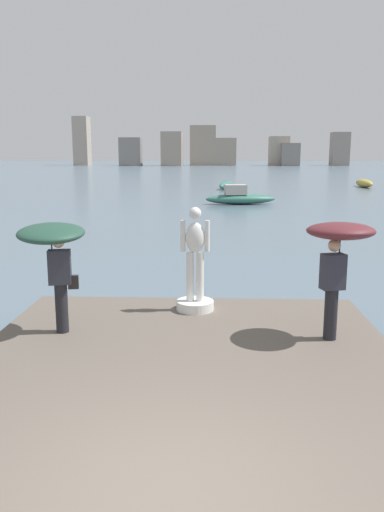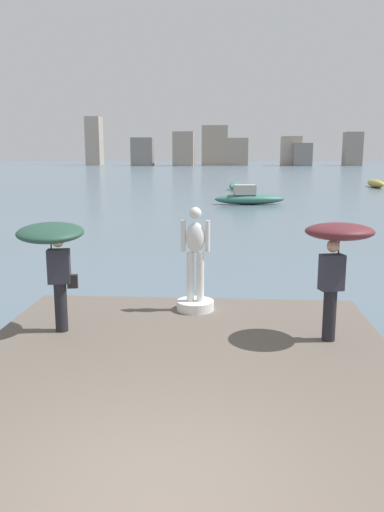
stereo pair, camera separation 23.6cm
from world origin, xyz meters
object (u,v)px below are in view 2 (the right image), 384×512
object	(u,v)px
boat_mid	(376,183)
boat_far	(249,197)
onlooker_right	(338,245)
boat_leftward	(236,185)
statue_white_figure	(195,274)
onlooker_left	(53,244)

from	to	relation	value
boat_mid	boat_far	world-z (taller)	boat_far
onlooker_right	boat_mid	world-z (taller)	onlooker_right
boat_mid	boat_leftward	bearing A→B (deg)	-166.86
boat_far	boat_leftward	size ratio (longest dim) A/B	0.99
onlooker_right	boat_leftward	world-z (taller)	onlooker_right
statue_white_figure	boat_far	bearing A→B (deg)	85.27
statue_white_figure	boat_far	size ratio (longest dim) A/B	0.41
onlooker_left	boat_leftward	bearing A→B (deg)	84.73
boat_leftward	boat_mid	bearing A→B (deg)	13.14
onlooker_right	boat_mid	distance (m)	48.91
boat_far	statue_white_figure	bearing A→B (deg)	-94.73
boat_far	onlooker_right	bearing A→B (deg)	-89.46
statue_white_figure	onlooker_left	world-z (taller)	statue_white_figure
boat_leftward	boat_far	bearing A→B (deg)	-87.91
onlooker_left	boat_leftward	distance (m)	43.60
onlooker_right	boat_far	distance (m)	27.86
onlooker_left	boat_far	xyz separation A→B (m)	(4.57, 27.69, -1.50)
boat_mid	boat_far	distance (m)	23.68
boat_mid	onlooker_left	bearing A→B (deg)	-111.65
boat_far	boat_leftward	bearing A→B (deg)	92.09
statue_white_figure	onlooker_right	size ratio (longest dim) A/B	1.04
statue_white_figure	boat_mid	distance (m)	48.18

